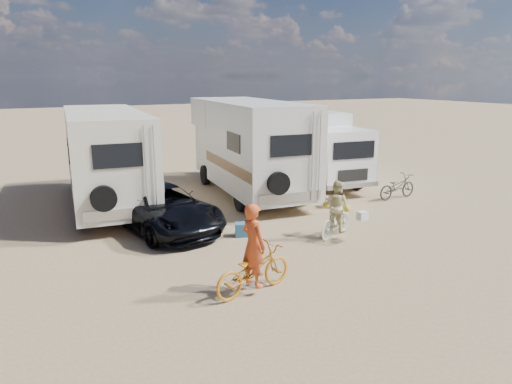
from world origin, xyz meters
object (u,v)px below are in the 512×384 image
dark_suv (161,208)px  rider_man (253,253)px  box_truck (312,148)px  bike_parked (397,187)px  bike_man (253,270)px  crate (332,202)px  rider_woman (336,212)px  bike_woman (336,221)px  rv_main (249,148)px  cooler (243,229)px  rv_left (107,159)px

dark_suv → rider_man: 5.41m
box_truck → bike_parked: size_ratio=3.76×
bike_man → rider_man: 0.41m
bike_parked → crate: 2.99m
bike_parked → crate: (-2.97, 0.19, -0.29)m
rider_man → rider_woman: rider_man is taller
dark_suv → bike_woman: (4.39, -3.14, -0.19)m
rv_main → bike_parked: (4.76, -3.42, -1.39)m
rv_main → bike_woman: 6.16m
rv_main → cooler: size_ratio=15.57×
cooler → rv_left: bearing=140.4°
bike_woman → cooler: (-2.42, 1.33, -0.30)m
bike_woman → rider_woman: (0.00, 0.00, 0.27)m
cooler → crate: size_ratio=1.04×
bike_parked → dark_suv: bearing=82.5°
cooler → bike_man: bearing=-90.5°
rv_main → rv_left: rv_main is taller
rv_main → crate: 4.06m
rider_woman → rv_main: bearing=-25.6°
rv_main → rider_man: size_ratio=4.13×
rider_man → rider_woman: bearing=-72.2°
dark_suv → bike_man: dark_suv is taller
bike_man → bike_woman: bearing=-72.2°
dark_suv → crate: bearing=-14.1°
bike_woman → crate: (1.93, 2.76, -0.30)m
rv_main → rv_left: (-5.43, 0.75, -0.13)m
rv_left → dark_suv: (0.89, -3.62, -1.05)m
bike_woman → rv_main: bearing=-25.6°
bike_man → rider_woman: rider_woman is taller
dark_suv → bike_parked: (9.30, -0.56, -0.21)m
rider_woman → crate: size_ratio=3.22×
crate → bike_man: bearing=-139.5°
rv_main → bike_man: bearing=-110.1°
rv_left → dark_suv: 3.87m
bike_parked → cooler: bike_parked is taller
box_truck → bike_parked: 4.45m
bike_woman → rider_man: (-3.94, -2.25, 0.44)m
crate → rv_main: bearing=118.9°
box_truck → crate: 4.51m
bike_man → bike_woman: bike_man is taller
dark_suv → rider_woman: bearing=-46.2°
rider_woman → bike_parked: bearing=-86.5°
rider_woman → cooler: size_ratio=3.10×
cooler → crate: (4.35, 1.43, -0.01)m
box_truck → bike_parked: bearing=-66.4°
rv_left → crate: rv_left is taller
dark_suv → bike_man: bearing=-95.9°
bike_man → rider_woman: bearing=-72.2°
box_truck → rider_man: bearing=-123.6°
rv_main → dark_suv: (-4.54, -2.86, -1.18)m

